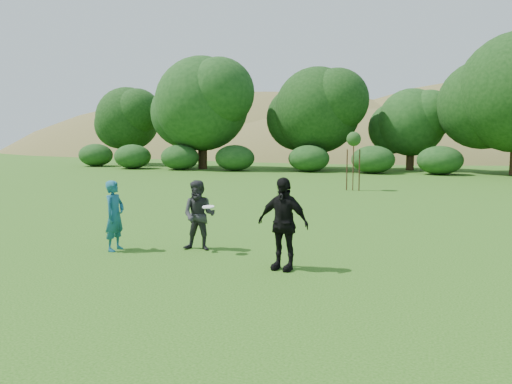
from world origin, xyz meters
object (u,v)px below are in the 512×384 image
at_px(player_teal, 115,216).
at_px(player_grey, 199,215).
at_px(sapling, 354,141).
at_px(player_black, 283,224).

relative_size(player_teal, player_grey, 1.00).
relative_size(player_teal, sapling, 0.57).
bearing_deg(player_teal, sapling, -12.46).
xyz_separation_m(player_teal, player_grey, (1.81, 0.67, -0.00)).
relative_size(player_grey, sapling, 0.57).
height_order(player_grey, sapling, sapling).
relative_size(player_black, sapling, 0.64).
bearing_deg(player_black, sapling, 103.06).
xyz_separation_m(player_teal, sapling, (3.27, 14.78, 1.61)).
distance_m(player_grey, sapling, 14.27).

